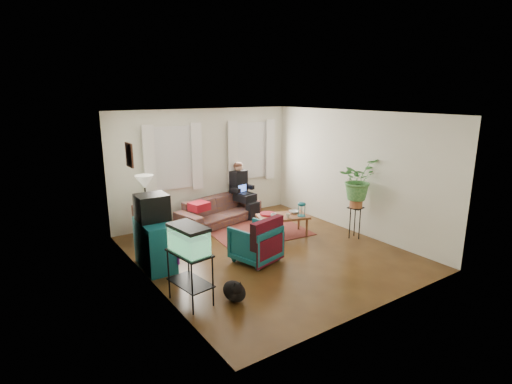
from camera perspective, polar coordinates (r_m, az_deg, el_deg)
floor at (r=7.67m, az=1.70°, el=-8.61°), size 4.50×5.00×0.01m
ceiling at (r=7.08m, az=1.86°, el=11.19°), size 4.50×5.00×0.01m
wall_back at (r=9.36m, az=-7.28°, el=3.78°), size 4.50×0.01×2.60m
wall_front at (r=5.52m, az=17.27°, el=-4.05°), size 4.50×0.01×2.60m
wall_left at (r=6.25m, az=-15.15°, el=-1.79°), size 0.01×5.00×2.60m
wall_right at (r=8.75m, az=13.79°, el=2.77°), size 0.01×5.00×2.60m
window_left at (r=8.97m, az=-11.84°, el=4.76°), size 1.08×0.04×1.38m
window_right at (r=9.92m, az=-0.82°, el=5.94°), size 1.08×0.04×1.38m
curtains_left at (r=8.90m, az=-11.64°, el=4.70°), size 1.36×0.06×1.50m
curtains_right at (r=9.86m, az=-0.56°, el=5.88°), size 1.36×0.06×1.50m
picture_frame at (r=6.92m, az=-17.58°, el=5.06°), size 0.04×0.32×0.40m
area_rug at (r=8.77m, az=0.25°, el=-5.57°), size 2.15×1.80×0.01m
sofa at (r=9.22m, az=-5.27°, el=-2.08°), size 2.16×1.23×0.79m
seated_person at (r=9.66m, az=-2.08°, el=-0.02°), size 0.63×0.72×1.21m
side_table at (r=8.44m, az=-15.26°, el=-4.36°), size 0.53×0.53×0.72m
table_lamp at (r=8.26m, az=-15.56°, el=0.01°), size 0.40×0.40×0.65m
dresser at (r=7.11m, az=-14.24°, el=-7.28°), size 0.50×0.94×0.84m
crt_tv at (r=7.00m, az=-14.65°, el=-2.12°), size 0.53×0.48×0.45m
aquarium_stand at (r=5.90m, az=-9.36°, el=-11.95°), size 0.48×0.74×0.77m
aquarium at (r=5.67m, az=-9.60°, el=-6.60°), size 0.43×0.67×0.41m
black_cat at (r=5.95m, az=-3.13°, el=-13.69°), size 0.40×0.51×0.38m
armchair at (r=7.17m, az=-0.09°, el=-7.03°), size 0.88×0.84×0.75m
serape_throw at (r=6.94m, az=1.72°, el=-6.39°), size 0.77×0.36×0.62m
coffee_table at (r=8.49m, az=3.82°, el=-4.77°), size 1.18×0.87×0.44m
cup_a at (r=8.25m, az=2.52°, el=-3.40°), size 0.15×0.15×0.09m
cup_b at (r=8.27m, az=4.57°, el=-3.39°), size 0.12×0.12×0.09m
bowl at (r=8.60m, az=5.42°, el=-2.85°), size 0.26×0.26×0.05m
snack_tray at (r=8.46m, az=1.69°, el=-3.14°), size 0.41×0.41×0.04m
birdcage at (r=8.38m, az=6.54°, el=-2.43°), size 0.22×0.22×0.31m
plant_stand at (r=8.53m, az=13.93°, el=-4.27°), size 0.33×0.33×0.66m
potted_plant at (r=8.32m, az=14.25°, el=0.90°), size 0.88×0.80×0.84m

